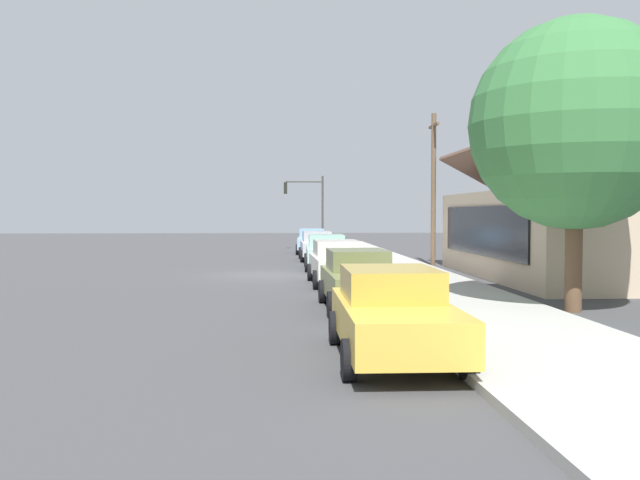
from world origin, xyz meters
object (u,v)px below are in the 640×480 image
car_seafoam (327,252)px  car_skyblue (312,241)px  shade_tree (576,125)px  car_ivory (338,262)px  car_olive (359,279)px  utility_pole_wooden (433,186)px  car_silver (317,246)px  traffic_light_main (308,200)px  car_mustard (393,313)px  fire_hydrant_red (361,261)px

car_seafoam → car_skyblue: bearing=-177.9°
car_skyblue → shade_tree: size_ratio=0.62×
car_skyblue → car_seafoam: size_ratio=1.00×
car_ivory → car_olive: size_ratio=1.06×
car_ivory → utility_pole_wooden: size_ratio=0.64×
car_silver → car_seafoam: (5.88, 0.13, 0.00)m
traffic_light_main → car_mustard: bearing=0.2°
car_mustard → shade_tree: bearing=133.8°
car_ivory → shade_tree: size_ratio=0.63×
car_mustard → car_silver: bearing=-179.6°
car_ivory → car_olive: 6.33m
car_skyblue → car_seafoam: same height
car_olive → traffic_light_main: 29.25m
fire_hydrant_red → car_mustard: bearing=-5.0°
car_skyblue → car_ivory: bearing=3.1°
car_skyblue → utility_pole_wooden: 12.26m
car_seafoam → car_olive: same height
traffic_light_main → fire_hydrant_red: (17.91, 1.66, -2.99)m
car_skyblue → traffic_light_main: size_ratio=0.92×
car_silver → fire_hydrant_red: size_ratio=6.41×
car_seafoam → shade_tree: size_ratio=0.62×
car_seafoam → traffic_light_main: traffic_light_main is taller
car_olive → fire_hydrant_red: size_ratio=6.39×
car_seafoam → car_mustard: size_ratio=1.01×
car_olive → shade_tree: (0.87, 5.56, 4.08)m
car_silver → fire_hydrant_red: bearing=11.2°
car_seafoam → fire_hydrant_red: (1.79, 1.41, -0.32)m
car_olive → car_mustard: bearing=-2.2°
car_seafoam → utility_pole_wooden: size_ratio=0.64×
car_silver → car_mustard: (25.13, 0.00, 0.00)m
car_silver → utility_pole_wooden: bearing=53.5°
car_seafoam → car_ivory: (6.68, -0.05, -0.00)m
car_ivory → car_skyblue: bearing=178.9°
car_olive → fire_hydrant_red: (-11.22, 1.42, -0.32)m
car_silver → traffic_light_main: (-10.23, -0.12, 2.68)m
utility_pole_wooden → car_olive: bearing=-20.1°
car_ivory → fire_hydrant_red: size_ratio=6.77×
car_seafoam → car_olive: bearing=1.5°
car_skyblue → car_mustard: bearing=2.9°
car_silver → car_skyblue: bearing=180.0°
car_seafoam → utility_pole_wooden: 6.50m
car_silver → car_seafoam: size_ratio=0.95×
traffic_light_main → shade_tree: bearing=11.0°
car_olive → shade_tree: size_ratio=0.59×
car_mustard → traffic_light_main: 35.47m
traffic_light_main → car_seafoam: bearing=0.9°
car_mustard → fire_hydrant_red: 17.53m
car_seafoam → car_silver: bearing=-177.3°
fire_hydrant_red → shade_tree: bearing=18.9°
car_silver → car_seafoam: 5.89m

